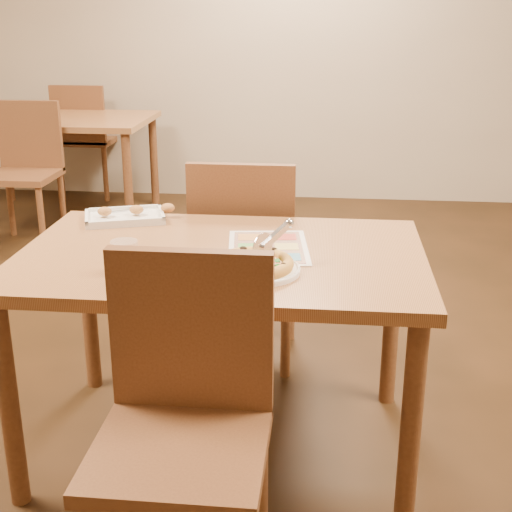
# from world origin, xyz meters

# --- Properties ---
(room) EXTENTS (7.00, 7.00, 7.00)m
(room) POSITION_xyz_m (0.00, 0.00, 1.35)
(room) COLOR black
(room) RESTS_ON ground
(dining_table) EXTENTS (1.30, 0.85, 0.72)m
(dining_table) POSITION_xyz_m (0.00, 0.00, 0.63)
(dining_table) COLOR #98693C
(dining_table) RESTS_ON ground
(chair_near) EXTENTS (0.42, 0.42, 0.47)m
(chair_near) POSITION_xyz_m (0.00, -0.60, 0.57)
(chair_near) COLOR brown
(chair_near) RESTS_ON ground
(chair_far) EXTENTS (0.42, 0.42, 0.47)m
(chair_far) POSITION_xyz_m (-0.00, 0.60, 0.57)
(chair_far) COLOR brown
(chair_far) RESTS_ON ground
(bg_table) EXTENTS (1.30, 0.85, 0.72)m
(bg_table) POSITION_xyz_m (-1.60, 2.80, 0.63)
(bg_table) COLOR #98693C
(bg_table) RESTS_ON ground
(bg_chair_near) EXTENTS (0.42, 0.42, 0.47)m
(bg_chair_near) POSITION_xyz_m (-1.60, 2.20, 0.57)
(bg_chair_near) COLOR brown
(bg_chair_near) RESTS_ON ground
(bg_chair_far) EXTENTS (0.42, 0.42, 0.47)m
(bg_chair_far) POSITION_xyz_m (-1.60, 3.30, 0.57)
(bg_chair_far) COLOR brown
(bg_chair_far) RESTS_ON ground
(plate) EXTENTS (0.31, 0.31, 0.01)m
(plate) POSITION_xyz_m (0.13, -0.17, 0.73)
(plate) COLOR white
(plate) RESTS_ON dining_table
(pizza) EXTENTS (0.24, 0.24, 0.04)m
(pizza) POSITION_xyz_m (0.12, -0.17, 0.75)
(pizza) COLOR #E4AA4D
(pizza) RESTS_ON plate
(pizza_cutter) EXTENTS (0.11, 0.15, 0.10)m
(pizza_cutter) POSITION_xyz_m (0.17, -0.12, 0.81)
(pizza_cutter) COLOR silver
(pizza_cutter) RESTS_ON pizza
(appetizer_tray) EXTENTS (0.34, 0.27, 0.05)m
(appetizer_tray) POSITION_xyz_m (-0.40, 0.32, 0.73)
(appetizer_tray) COLOR silver
(appetizer_tray) RESTS_ON dining_table
(glass_tumbler) EXTENTS (0.08, 0.08, 0.10)m
(glass_tumbler) POSITION_xyz_m (-0.25, -0.22, 0.76)
(glass_tumbler) COLOR #8E300A
(glass_tumbler) RESTS_ON dining_table
(menu) EXTENTS (0.30, 0.39, 0.00)m
(menu) POSITION_xyz_m (0.15, 0.06, 0.72)
(menu) COLOR white
(menu) RESTS_ON dining_table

